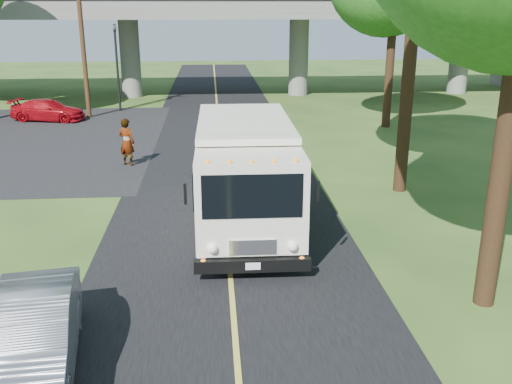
{
  "coord_description": "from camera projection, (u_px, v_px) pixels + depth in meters",
  "views": [
    {
      "loc": [
        -0.35,
        -9.73,
        6.2
      ],
      "look_at": [
        0.75,
        4.31,
        1.6
      ],
      "focal_mm": 40.0,
      "sensor_mm": 36.0,
      "label": 1
    }
  ],
  "objects": [
    {
      "name": "ground",
      "position": [
        235.0,
        338.0,
        11.17
      ],
      "size": [
        120.0,
        120.0,
        0.0
      ],
      "primitive_type": "plane",
      "color": "#284719",
      "rests_on": "ground"
    },
    {
      "name": "road",
      "position": [
        223.0,
        186.0,
        20.64
      ],
      "size": [
        7.0,
        90.0,
        0.02
      ],
      "primitive_type": "cube",
      "color": "black",
      "rests_on": "ground"
    },
    {
      "name": "lane_line",
      "position": [
        223.0,
        185.0,
        20.64
      ],
      "size": [
        0.12,
        90.0,
        0.01
      ],
      "primitive_type": "cube",
      "color": "gold",
      "rests_on": "road"
    },
    {
      "name": "overpass",
      "position": [
        215.0,
        31.0,
        40.08
      ],
      "size": [
        54.0,
        10.0,
        7.3
      ],
      "color": "slate",
      "rests_on": "ground"
    },
    {
      "name": "traffic_signal",
      "position": [
        117.0,
        58.0,
        34.37
      ],
      "size": [
        0.18,
        0.22,
        5.2
      ],
      "color": "black",
      "rests_on": "ground"
    },
    {
      "name": "utility_pole",
      "position": [
        82.0,
        36.0,
        31.93
      ],
      "size": [
        1.6,
        0.26,
        9.0
      ],
      "color": "#472D19",
      "rests_on": "ground"
    },
    {
      "name": "step_van",
      "position": [
        245.0,
        172.0,
        16.35
      ],
      "size": [
        2.79,
        7.38,
        3.08
      ],
      "rotation": [
        0.0,
        0.0,
        -0.01
      ],
      "color": "silver",
      "rests_on": "ground"
    },
    {
      "name": "red_sedan",
      "position": [
        48.0,
        110.0,
        32.21
      ],
      "size": [
        4.37,
        2.46,
        1.2
      ],
      "primitive_type": "imported",
      "rotation": [
        0.0,
        0.0,
        1.37
      ],
      "color": "#A30A12",
      "rests_on": "ground"
    },
    {
      "name": "silver_sedan",
      "position": [
        28.0,
        339.0,
        9.87
      ],
      "size": [
        2.18,
        4.54,
        1.44
      ],
      "primitive_type": "imported",
      "rotation": [
        0.0,
        0.0,
        0.16
      ],
      "color": "gray",
      "rests_on": "ground"
    },
    {
      "name": "pedestrian",
      "position": [
        127.0,
        142.0,
        22.99
      ],
      "size": [
        0.85,
        0.75,
        1.95
      ],
      "primitive_type": "imported",
      "rotation": [
        0.0,
        0.0,
        2.63
      ],
      "color": "gray",
      "rests_on": "ground"
    }
  ]
}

